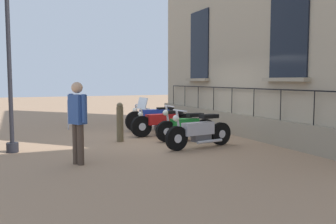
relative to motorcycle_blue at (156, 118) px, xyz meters
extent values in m
plane|color=#9E7A5B|center=(0.27, 1.72, -0.44)|extent=(60.00, 60.00, 0.00)
cube|color=tan|center=(-2.39, 1.72, 3.66)|extent=(0.60, 11.04, 8.19)
cube|color=gray|center=(-2.01, 1.72, -0.09)|extent=(0.20, 11.04, 0.69)
cube|color=black|center=(-2.07, 4.15, 2.65)|extent=(0.06, 1.39, 2.54)
cube|color=gray|center=(-1.99, 4.15, 1.33)|extent=(0.24, 1.59, 0.10)
cube|color=black|center=(-2.07, -0.71, 2.65)|extent=(0.06, 1.39, 2.54)
cube|color=gray|center=(-1.99, -0.71, 1.33)|extent=(0.24, 1.59, 0.10)
cube|color=black|center=(-1.97, 1.72, 1.06)|extent=(0.03, 9.28, 0.03)
cylinder|color=black|center=(-1.97, -2.92, 0.66)|extent=(0.02, 0.02, 0.81)
cylinder|color=black|center=(-1.97, -1.76, 0.66)|extent=(0.02, 0.02, 0.81)
cylinder|color=black|center=(-1.97, -0.60, 0.66)|extent=(0.02, 0.02, 0.81)
cylinder|color=black|center=(-1.97, 0.56, 0.66)|extent=(0.02, 0.02, 0.81)
cylinder|color=black|center=(-1.97, 1.72, 0.66)|extent=(0.02, 0.02, 0.81)
cylinder|color=black|center=(-1.97, 2.88, 0.66)|extent=(0.02, 0.02, 0.81)
cylinder|color=black|center=(-1.97, 4.04, 0.66)|extent=(0.02, 0.02, 0.81)
cylinder|color=black|center=(-1.97, 5.20, 0.66)|extent=(0.02, 0.02, 0.81)
cylinder|color=black|center=(0.71, -0.03, -0.09)|extent=(0.71, 0.17, 0.70)
cylinder|color=silver|center=(0.71, -0.03, -0.09)|extent=(0.25, 0.17, 0.25)
cylinder|color=black|center=(-0.73, 0.03, -0.09)|extent=(0.71, 0.17, 0.70)
cylinder|color=silver|center=(-0.73, 0.03, -0.09)|extent=(0.25, 0.17, 0.25)
cube|color=#1E389E|center=(0.04, 0.00, 0.13)|extent=(1.01, 0.32, 0.35)
cube|color=#4C4C51|center=(-0.06, 0.00, -0.12)|extent=(0.61, 0.25, 0.25)
cube|color=black|center=(-0.36, 0.01, 0.31)|extent=(0.57, 0.27, 0.10)
cylinder|color=silver|center=(0.66, -0.03, 0.19)|extent=(0.16, 0.07, 0.57)
cylinder|color=silver|center=(0.61, -0.03, 0.47)|extent=(0.06, 0.61, 0.04)
sphere|color=white|center=(0.73, -0.03, 0.29)|extent=(0.16, 0.16, 0.16)
cylinder|color=silver|center=(-0.25, 0.16, -0.24)|extent=(0.90, 0.12, 0.08)
cylinder|color=black|center=(0.92, 1.16, -0.11)|extent=(0.67, 0.22, 0.66)
cylinder|color=silver|center=(0.92, 1.16, -0.11)|extent=(0.25, 0.20, 0.23)
cylinder|color=black|center=(-0.61, 1.02, -0.11)|extent=(0.67, 0.22, 0.66)
cylinder|color=silver|center=(-0.61, 1.02, -0.11)|extent=(0.25, 0.20, 0.23)
cube|color=red|center=(0.21, 1.09, 0.09)|extent=(1.06, 0.42, 0.31)
cube|color=#4C4C51|center=(0.11, 1.08, -0.14)|extent=(0.64, 0.32, 0.23)
cube|color=black|center=(-0.20, 1.05, 0.29)|extent=(0.60, 0.35, 0.10)
cylinder|color=silver|center=(0.87, 1.16, 0.17)|extent=(0.16, 0.07, 0.57)
cylinder|color=silver|center=(0.82, 1.15, 0.45)|extent=(0.10, 0.71, 0.04)
sphere|color=white|center=(0.94, 1.16, 0.27)|extent=(0.16, 0.16, 0.16)
cylinder|color=silver|center=(-0.12, 1.24, -0.26)|extent=(0.93, 0.17, 0.08)
cube|color=silver|center=(0.88, 1.16, 0.60)|extent=(0.18, 0.59, 0.36)
cylinder|color=black|center=(0.56, 2.27, -0.14)|extent=(0.60, 0.14, 0.60)
cylinder|color=silver|center=(0.56, 2.27, -0.14)|extent=(0.21, 0.16, 0.21)
cylinder|color=black|center=(-0.70, 2.27, -0.14)|extent=(0.60, 0.14, 0.60)
cylinder|color=silver|center=(-0.70, 2.27, -0.14)|extent=(0.21, 0.16, 0.21)
cube|color=#1E842D|center=(-0.02, 2.27, 0.06)|extent=(0.81, 0.29, 0.30)
cube|color=#4C4C51|center=(-0.12, 2.27, -0.17)|extent=(0.49, 0.23, 0.21)
cube|color=black|center=(-0.36, 2.27, 0.30)|extent=(0.46, 0.26, 0.10)
cylinder|color=silver|center=(0.51, 2.27, 0.22)|extent=(0.16, 0.06, 0.72)
cylinder|color=silver|center=(0.46, 2.27, 0.58)|extent=(0.04, 0.64, 0.04)
sphere|color=white|center=(0.58, 2.27, 0.40)|extent=(0.16, 0.16, 0.16)
cylinder|color=silver|center=(-0.28, 2.43, -0.27)|extent=(0.73, 0.08, 0.08)
cylinder|color=black|center=(0.81, 3.53, -0.13)|extent=(0.63, 0.22, 0.61)
cylinder|color=silver|center=(0.81, 3.53, -0.13)|extent=(0.24, 0.17, 0.21)
cylinder|color=black|center=(-0.61, 3.29, -0.13)|extent=(0.63, 0.22, 0.61)
cylinder|color=silver|center=(-0.61, 3.29, -0.13)|extent=(0.24, 0.17, 0.21)
cube|color=#B2B2BC|center=(0.15, 3.42, 0.07)|extent=(0.91, 0.41, 0.32)
cube|color=#4C4C51|center=(0.05, 3.40, -0.16)|extent=(0.56, 0.30, 0.21)
cube|color=black|center=(-0.21, 3.36, 0.37)|extent=(0.53, 0.32, 0.10)
cylinder|color=silver|center=(0.76, 3.52, 0.21)|extent=(0.17, 0.09, 0.69)
cylinder|color=silver|center=(0.71, 3.51, 0.55)|extent=(0.14, 0.59, 0.04)
sphere|color=white|center=(0.83, 3.53, 0.37)|extent=(0.16, 0.16, 0.16)
cylinder|color=silver|center=(-0.14, 3.52, -0.27)|extent=(0.79, 0.21, 0.08)
cylinder|color=black|center=(4.57, 2.17, -0.32)|extent=(0.28, 0.28, 0.24)
cylinder|color=black|center=(4.57, 2.17, 1.54)|extent=(0.10, 0.10, 3.95)
cylinder|color=#B7B7BF|center=(2.09, -3.27, 0.09)|extent=(0.05, 0.05, 1.05)
cylinder|color=#B7B7BF|center=(2.74, -1.50, 0.09)|extent=(0.05, 0.05, 1.05)
cylinder|color=#B7B7BF|center=(2.41, -2.39, 0.58)|extent=(0.69, 1.78, 0.04)
cylinder|color=#B7B7BF|center=(2.41, -2.39, -0.29)|extent=(0.69, 1.78, 0.04)
cylinder|color=#B7B7BF|center=(2.22, -2.92, 0.16)|extent=(0.02, 0.02, 0.87)
cylinder|color=#B7B7BF|center=(2.35, -2.56, 0.16)|extent=(0.02, 0.02, 0.87)
cylinder|color=#B7B7BF|center=(2.48, -2.21, 0.16)|extent=(0.02, 0.02, 0.87)
cylinder|color=#B7B7BF|center=(2.61, -1.86, 0.16)|extent=(0.02, 0.02, 0.87)
cylinder|color=brown|center=(1.74, 1.69, 0.06)|extent=(0.20, 0.20, 0.99)
sphere|color=brown|center=(1.74, 1.69, 0.59)|extent=(0.18, 0.18, 0.18)
cylinder|color=#47382D|center=(3.33, 4.00, -0.01)|extent=(0.14, 0.14, 0.85)
cylinder|color=#47382D|center=(3.26, 4.15, -0.01)|extent=(0.14, 0.14, 0.85)
cube|color=#2D4C8C|center=(3.30, 4.08, 0.71)|extent=(0.35, 0.42, 0.60)
sphere|color=tan|center=(3.30, 4.08, 1.16)|extent=(0.23, 0.23, 0.23)
cylinder|color=#2D4C8C|center=(3.39, 3.88, 0.74)|extent=(0.09, 0.09, 0.57)
cylinder|color=#2D4C8C|center=(3.20, 4.27, 0.74)|extent=(0.09, 0.09, 0.57)
camera|label=1|loc=(4.51, 11.65, 1.32)|focal=38.83mm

